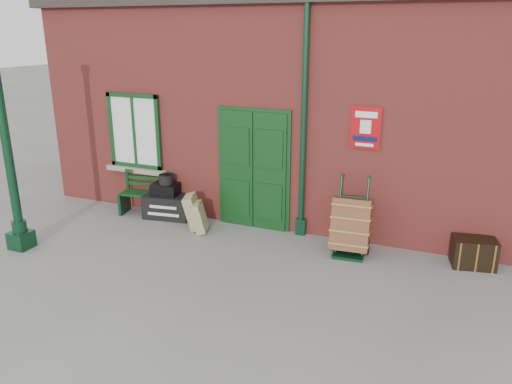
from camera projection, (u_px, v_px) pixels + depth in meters
The scene contains 11 objects.
ground at pixel (236, 260), 8.16m from camera, with size 80.00×80.00×0.00m, color gray.
station_building at pixel (304, 100), 10.56m from camera, with size 10.30×4.30×4.36m.
canopy_column at pixel (10, 169), 8.18m from camera, with size 0.34×0.34×3.61m.
bench at pixel (157, 193), 10.05m from camera, with size 1.52×0.70×0.91m.
houdini_trunk at pixel (168, 206), 9.95m from camera, with size 0.93×0.51×0.47m, color black.
strongbox at pixel (165, 189), 9.86m from camera, with size 0.51×0.37×0.23m, color black.
hatbox at pixel (166, 179), 9.78m from camera, with size 0.28×0.28×0.19m, color black.
suitcase_back at pixel (193, 212), 9.35m from camera, with size 0.18×0.46×0.64m, color tan.
suitcase_front at pixel (199, 217), 9.22m from camera, with size 0.16×0.41×0.55m, color tan.
porter_trolley at pixel (351, 225), 8.26m from camera, with size 0.67×0.72×1.29m.
dark_trunk at pixel (474, 253), 7.87m from camera, with size 0.65×0.42×0.47m, color black.
Camera 1 is at (3.18, -6.71, 3.58)m, focal length 35.00 mm.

